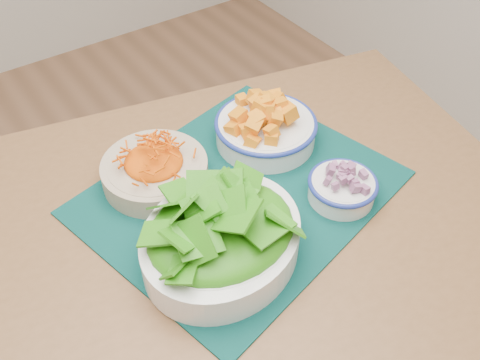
{
  "coord_description": "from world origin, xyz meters",
  "views": [
    {
      "loc": [
        -0.07,
        -0.53,
        1.48
      ],
      "look_at": [
        0.33,
        0.05,
        0.78
      ],
      "focal_mm": 40.0,
      "sensor_mm": 36.0,
      "label": 1
    }
  ],
  "objects_px": {
    "carrot_bowl": "(154,167)",
    "placemat": "(240,192)",
    "squash_bowl": "(266,123)",
    "onion_bowl": "(343,186)",
    "table": "(211,260)",
    "lettuce_bowl": "(221,231)"
  },
  "relations": [
    {
      "from": "table",
      "to": "carrot_bowl",
      "type": "distance_m",
      "value": 0.21
    },
    {
      "from": "onion_bowl",
      "to": "table",
      "type": "bearing_deg",
      "value": 161.08
    },
    {
      "from": "squash_bowl",
      "to": "lettuce_bowl",
      "type": "xyz_separation_m",
      "value": [
        -0.24,
        -0.2,
        0.01
      ]
    },
    {
      "from": "lettuce_bowl",
      "to": "carrot_bowl",
      "type": "bearing_deg",
      "value": 71.37
    },
    {
      "from": "table",
      "to": "carrot_bowl",
      "type": "xyz_separation_m",
      "value": [
        -0.02,
        0.15,
        0.14
      ]
    },
    {
      "from": "squash_bowl",
      "to": "carrot_bowl",
      "type": "bearing_deg",
      "value": 174.19
    },
    {
      "from": "carrot_bowl",
      "to": "lettuce_bowl",
      "type": "bearing_deg",
      "value": -88.37
    },
    {
      "from": "placemat",
      "to": "carrot_bowl",
      "type": "xyz_separation_m",
      "value": [
        -0.12,
        0.12,
        0.04
      ]
    },
    {
      "from": "squash_bowl",
      "to": "table",
      "type": "bearing_deg",
      "value": -149.87
    },
    {
      "from": "carrot_bowl",
      "to": "placemat",
      "type": "bearing_deg",
      "value": -45.05
    },
    {
      "from": "lettuce_bowl",
      "to": "table",
      "type": "bearing_deg",
      "value": 56.94
    },
    {
      "from": "lettuce_bowl",
      "to": "onion_bowl",
      "type": "bearing_deg",
      "value": -23.58
    },
    {
      "from": "carrot_bowl",
      "to": "lettuce_bowl",
      "type": "xyz_separation_m",
      "value": [
        0.01,
        -0.22,
        0.02
      ]
    },
    {
      "from": "table",
      "to": "lettuce_bowl",
      "type": "height_order",
      "value": "lettuce_bowl"
    },
    {
      "from": "placemat",
      "to": "squash_bowl",
      "type": "relative_size",
      "value": 2.44
    },
    {
      "from": "squash_bowl",
      "to": "lettuce_bowl",
      "type": "bearing_deg",
      "value": -140.38
    },
    {
      "from": "carrot_bowl",
      "to": "onion_bowl",
      "type": "distance_m",
      "value": 0.35
    },
    {
      "from": "placemat",
      "to": "onion_bowl",
      "type": "bearing_deg",
      "value": -52.77
    },
    {
      "from": "placemat",
      "to": "squash_bowl",
      "type": "distance_m",
      "value": 0.16
    },
    {
      "from": "placemat",
      "to": "carrot_bowl",
      "type": "bearing_deg",
      "value": 121.51
    },
    {
      "from": "carrot_bowl",
      "to": "lettuce_bowl",
      "type": "relative_size",
      "value": 0.58
    },
    {
      "from": "placemat",
      "to": "onion_bowl",
      "type": "distance_m",
      "value": 0.19
    }
  ]
}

